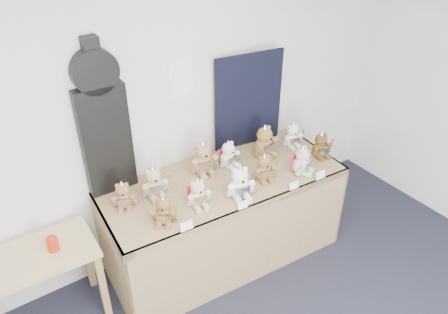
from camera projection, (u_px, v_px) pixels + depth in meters
room_shell at (181, 78)px, 3.38m from camera, size 6.00×6.00×6.00m
display_table at (228, 201)px, 3.57m from camera, size 2.04×0.97×0.83m
side_table at (36, 268)px, 3.06m from camera, size 0.86×0.50×0.70m
guitar_case at (103, 121)px, 3.12m from camera, size 0.37×0.11×1.20m
navy_board at (249, 101)px, 3.78m from camera, size 0.64×0.12×0.85m
red_cup at (53, 244)px, 3.01m from camera, size 0.08×0.08×0.11m
teddy_front_far_left at (164, 211)px, 3.04m from camera, size 0.20×0.20×0.25m
teddy_front_left at (198, 194)px, 3.20m from camera, size 0.21×0.18×0.25m
teddy_front_centre at (240, 184)px, 3.28m from camera, size 0.24×0.23×0.30m
teddy_front_right at (264, 168)px, 3.48m from camera, size 0.21×0.19×0.25m
teddy_front_far_right at (302, 161)px, 3.56m from camera, size 0.23×0.22×0.27m
teddy_front_end at (321, 146)px, 3.77m from camera, size 0.21×0.18×0.25m
teddy_back_left at (154, 183)px, 3.30m from camera, size 0.23×0.20×0.28m
teddy_back_centre_left at (203, 159)px, 3.55m from camera, size 0.26×0.23×0.32m
teddy_back_centre_right at (229, 155)px, 3.65m from camera, size 0.21×0.18×0.25m
teddy_back_right at (265, 142)px, 3.77m from camera, size 0.26×0.22×0.32m
teddy_back_end at (292, 136)px, 3.92m from camera, size 0.20×0.18×0.25m
teddy_back_far_left at (123, 196)px, 3.19m from camera, size 0.19×0.18×0.24m
entry_card_a at (187, 226)px, 3.00m from camera, size 0.10×0.03×0.07m
entry_card_b at (243, 205)px, 3.20m from camera, size 0.08×0.02×0.06m
entry_card_c at (294, 185)px, 3.41m from camera, size 0.08×0.02×0.06m
entry_card_d at (321, 175)px, 3.52m from camera, size 0.09×0.03×0.07m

